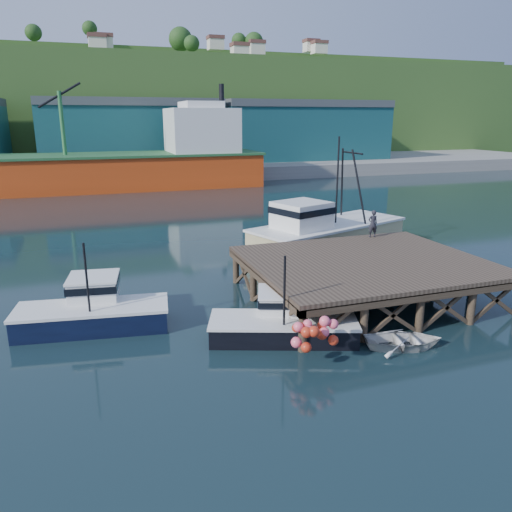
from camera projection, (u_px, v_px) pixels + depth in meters
name	position (u px, v px, depth m)	size (l,w,h in m)	color
ground	(267.00, 310.00, 24.96)	(300.00, 300.00, 0.00)	black
wharf	(367.00, 264.00, 26.01)	(12.00, 10.00, 2.62)	brown
far_quay	(130.00, 166.00, 88.40)	(160.00, 40.00, 2.00)	gray
warehouse_mid	(131.00, 135.00, 82.37)	(28.00, 16.00, 9.00)	#195454
warehouse_right	(297.00, 133.00, 91.84)	(30.00, 16.00, 9.00)	#195454
cargo_ship	(79.00, 165.00, 65.09)	(55.50, 10.00, 13.75)	#D84414
hillside	(114.00, 110.00, 113.02)	(220.00, 50.00, 22.00)	#2D511E
boat_navy	(93.00, 309.00, 22.84)	(7.03, 4.16, 4.22)	black
boat_black	(283.00, 321.00, 21.81)	(6.78, 5.63, 3.93)	black
trawler	(325.00, 229.00, 35.39)	(12.81, 8.10, 8.08)	#CDBD84
dinghy	(404.00, 340.00, 20.84)	(2.30, 3.22, 0.67)	silver
dockworker	(373.00, 224.00, 30.88)	(0.62, 0.40, 1.69)	black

